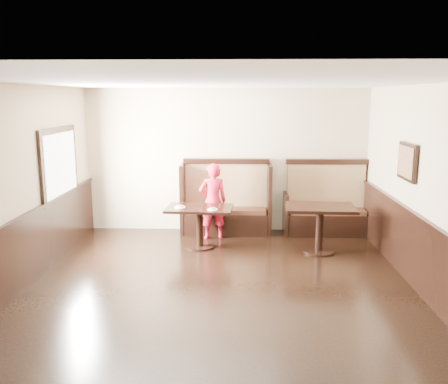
{
  "coord_description": "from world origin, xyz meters",
  "views": [
    {
      "loc": [
        0.25,
        -5.75,
        2.63
      ],
      "look_at": [
        -0.01,
        2.35,
        1.0
      ],
      "focal_mm": 38.0,
      "sensor_mm": 36.0,
      "label": 1
    }
  ],
  "objects_px": {
    "table_neighbor": "(320,218)",
    "booth_main": "(226,206)",
    "booth_neighbor": "(326,209)",
    "table_main": "(200,217)",
    "child": "(213,201)"
  },
  "relations": [
    {
      "from": "table_main",
      "to": "child",
      "type": "relative_size",
      "value": 0.84
    },
    {
      "from": "table_main",
      "to": "table_neighbor",
      "type": "xyz_separation_m",
      "value": [
        2.07,
        -0.19,
        0.04
      ]
    },
    {
      "from": "booth_main",
      "to": "booth_neighbor",
      "type": "bearing_deg",
      "value": -0.05
    },
    {
      "from": "booth_main",
      "to": "booth_neighbor",
      "type": "xyz_separation_m",
      "value": [
        1.95,
        -0.0,
        -0.05
      ]
    },
    {
      "from": "booth_neighbor",
      "to": "child",
      "type": "height_order",
      "value": "booth_neighbor"
    },
    {
      "from": "booth_main",
      "to": "table_neighbor",
      "type": "xyz_separation_m",
      "value": [
        1.63,
        -1.17,
        0.08
      ]
    },
    {
      "from": "table_neighbor",
      "to": "booth_main",
      "type": "bearing_deg",
      "value": 146.69
    },
    {
      "from": "booth_main",
      "to": "booth_neighbor",
      "type": "relative_size",
      "value": 1.06
    },
    {
      "from": "table_main",
      "to": "table_neighbor",
      "type": "relative_size",
      "value": 1.0
    },
    {
      "from": "booth_main",
      "to": "table_neighbor",
      "type": "distance_m",
      "value": 2.01
    },
    {
      "from": "booth_neighbor",
      "to": "table_main",
      "type": "distance_m",
      "value": 2.58
    },
    {
      "from": "booth_neighbor",
      "to": "table_neighbor",
      "type": "height_order",
      "value": "booth_neighbor"
    },
    {
      "from": "table_neighbor",
      "to": "table_main",
      "type": "bearing_deg",
      "value": 177.13
    },
    {
      "from": "table_main",
      "to": "table_neighbor",
      "type": "distance_m",
      "value": 2.08
    },
    {
      "from": "table_neighbor",
      "to": "child",
      "type": "bearing_deg",
      "value": 160.33
    }
  ]
}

